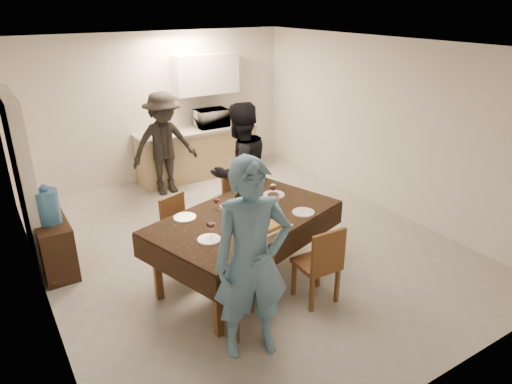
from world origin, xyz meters
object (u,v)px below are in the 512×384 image
at_px(person_kitchen, 164,144).
at_px(water_pitcher, 273,202).
at_px(dining_table, 245,218).
at_px(person_near, 252,261).
at_px(savoury_tart, 271,224).
at_px(person_far, 240,171).
at_px(wine_bottle, 239,201).
at_px(console, 55,247).
at_px(water_jug, 47,207).
at_px(microwave, 212,118).

bearing_deg(person_kitchen, water_pitcher, -87.51).
height_order(dining_table, person_near, person_near).
xyz_separation_m(savoury_tart, person_kitchen, (0.12, 3.37, 0.01)).
bearing_deg(water_pitcher, person_far, 79.70).
relative_size(dining_table, wine_bottle, 7.35).
xyz_separation_m(dining_table, wine_bottle, (-0.05, 0.05, 0.20)).
bearing_deg(water_pitcher, savoury_tart, -127.15).
distance_m(water_pitcher, person_near, 1.35).
relative_size(console, water_jug, 1.82).
bearing_deg(microwave, wine_bottle, 67.74).
bearing_deg(dining_table, person_far, 45.00).
height_order(dining_table, water_pitcher, water_pitcher).
bearing_deg(water_jug, wine_bottle, -35.31).
relative_size(water_jug, person_kitchen, 0.23).
bearing_deg(water_jug, microwave, 33.33).
relative_size(microwave, person_far, 0.31).
relative_size(water_pitcher, person_near, 0.10).
distance_m(console, water_jug, 0.54).
height_order(water_jug, microwave, microwave).
distance_m(microwave, person_kitchen, 1.22).
xyz_separation_m(wine_bottle, water_pitcher, (0.40, -0.10, -0.06)).
xyz_separation_m(microwave, person_far, (-0.79, -2.39, -0.14)).
bearing_deg(savoury_tart, water_pitcher, 52.85).
bearing_deg(dining_table, savoury_tart, -92.61).
bearing_deg(person_far, console, -15.72).
relative_size(water_pitcher, person_far, 0.11).
bearing_deg(dining_table, person_near, -135.00).
height_order(water_jug, person_kitchen, person_kitchen).
bearing_deg(wine_bottle, person_near, -114.44).
xyz_separation_m(water_jug, water_pitcher, (2.21, -1.38, 0.06)).
xyz_separation_m(water_pitcher, person_far, (0.20, 1.10, -0.00)).
xyz_separation_m(water_pitcher, microwave, (0.99, 3.49, 0.14)).
height_order(water_pitcher, microwave, microwave).
bearing_deg(person_kitchen, person_far, -80.28).
height_order(microwave, person_far, person_far).
height_order(dining_table, wine_bottle, wine_bottle).
height_order(dining_table, savoury_tart, savoury_tart).
bearing_deg(dining_table, water_pitcher, -25.49).
relative_size(water_jug, water_pitcher, 2.01).
xyz_separation_m(water_jug, person_near, (1.31, -2.38, 0.08)).
bearing_deg(savoury_tart, person_far, 72.53).
distance_m(wine_bottle, water_pitcher, 0.42).
xyz_separation_m(person_near, person_far, (1.10, 2.10, -0.02)).
distance_m(water_jug, person_near, 2.72).
height_order(wine_bottle, savoury_tart, wine_bottle).
distance_m(water_jug, microwave, 3.83).
relative_size(savoury_tart, person_far, 0.21).
relative_size(console, water_pitcher, 3.66).
bearing_deg(savoury_tart, microwave, 72.05).
relative_size(water_jug, microwave, 0.69).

